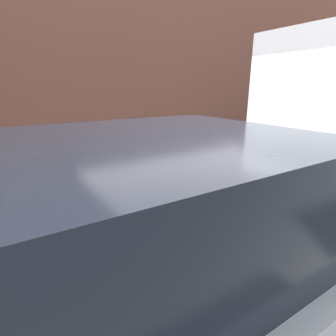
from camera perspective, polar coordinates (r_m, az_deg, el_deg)
The scene contains 5 objects.
ground_plane at distance 3.28m, azimuth 13.77°, elevation -23.89°, with size 60.00×60.00×0.00m, color slate.
sidewalk at distance 4.72m, azimuth -6.27°, elevation -8.74°, with size 24.00×2.80×0.14m.
building_facade at distance 7.44m, azimuth -20.50°, elevation 26.76°, with size 24.00×0.30×6.97m.
parking_meter at distance 3.29m, azimuth 0.00°, elevation 0.51°, with size 0.17×0.12×1.59m.
parked_car_beside_meter at distance 1.78m, azimuth -28.88°, elevation -26.79°, with size 4.75×2.05×1.86m.
Camera 1 is at (-1.92, -1.59, 2.13)m, focal length 28.00 mm.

